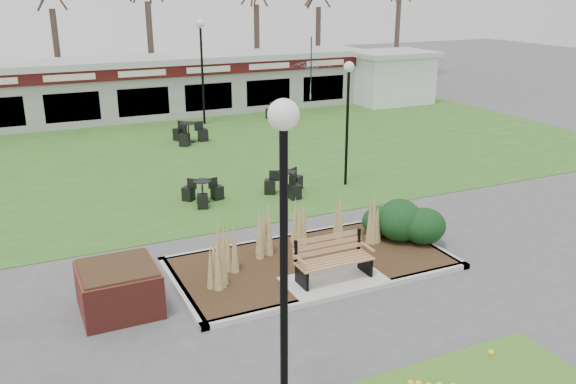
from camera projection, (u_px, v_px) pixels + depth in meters
name	position (u px, v px, depth m)	size (l,w,h in m)	color
ground	(337.00, 287.00, 13.09)	(100.00, 100.00, 0.00)	#515154
lawn	(183.00, 155.00, 23.38)	(34.00, 16.00, 0.02)	#32631F
planting_bed	(356.00, 239.00, 14.64)	(6.75, 3.40, 1.27)	black
park_bench	(332.00, 258.00, 13.11)	(1.70, 0.66, 0.93)	#AB7E4D
brick_planter	(119.00, 288.00, 12.03)	(1.50, 1.50, 0.95)	maroon
food_pavilion	(136.00, 87.00, 29.75)	(24.60, 3.40, 2.90)	#959597
service_hut	(390.00, 77.00, 33.50)	(4.40, 3.40, 2.83)	white
lamp_post_near_right	(284.00, 200.00, 7.80)	(0.40, 0.40, 4.85)	black
lamp_post_mid_right	(348.00, 96.00, 18.94)	(0.33, 0.33, 3.97)	black
lamp_post_far_right	(201.00, 49.00, 27.55)	(0.40, 0.40, 4.77)	black
bistro_set_a	(287.00, 186.00, 18.88)	(1.36, 1.20, 0.72)	black
bistro_set_b	(189.00, 136.00, 25.15)	(1.37, 1.54, 0.82)	black
bistro_set_c	(203.00, 195.00, 18.13)	(1.22, 1.25, 0.68)	black
bistro_set_d	(281.00, 114.00, 29.54)	(1.40, 1.44, 0.78)	black
patio_umbrella	(311.00, 80.00, 30.23)	(2.69, 2.72, 2.73)	black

